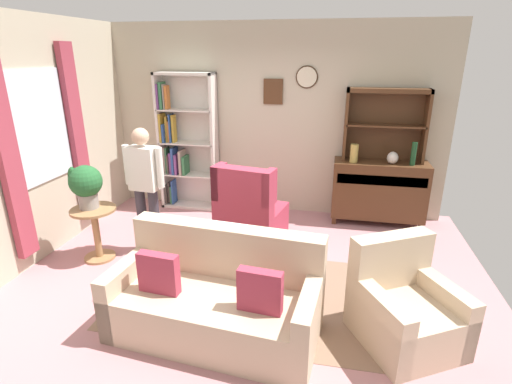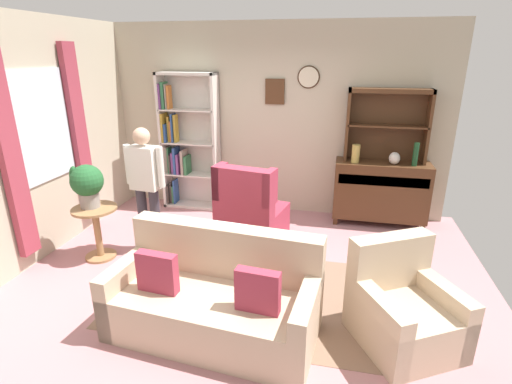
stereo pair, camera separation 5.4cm
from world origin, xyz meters
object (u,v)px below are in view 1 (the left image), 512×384
object	(u,v)px
wingback_chair	(249,213)
book_stack	(248,244)
vase_round	(393,158)
bookshelf	(183,144)
armchair_floral	(404,310)
person_reading	(145,182)
plant_stand	(96,228)
couch_floral	(217,299)
potted_plant_large	(85,184)
sideboard	(379,190)
bottle_wine	(414,154)
vase_tall	(354,153)
sideboard_hutch	(386,115)
coffee_table	(243,257)

from	to	relation	value
wingback_chair	book_stack	size ratio (longest dim) A/B	4.79
vase_round	book_stack	size ratio (longest dim) A/B	0.77
bookshelf	armchair_floral	distance (m)	4.04
person_reading	plant_stand	bearing A→B (deg)	-148.88
person_reading	couch_floral	bearing A→B (deg)	-45.52
couch_floral	potted_plant_large	xyz separation A→B (m)	(-1.85, 0.98, 0.64)
sideboard	armchair_floral	bearing A→B (deg)	-89.82
armchair_floral	wingback_chair	xyz separation A→B (m)	(-1.71, 1.62, 0.09)
bottle_wine	sideboard	bearing A→B (deg)	167.11
vase_tall	book_stack	xyz separation A→B (m)	(-1.11, -1.88, -0.58)
bookshelf	potted_plant_large	size ratio (longest dim) A/B	4.09
vase_tall	person_reading	size ratio (longest dim) A/B	0.16
sideboard_hutch	vase_tall	xyz separation A→B (m)	(-0.39, -0.19, -0.51)
plant_stand	potted_plant_large	distance (m)	0.55
vase_tall	wingback_chair	bearing A→B (deg)	-147.26
vase_round	person_reading	size ratio (longest dim) A/B	0.11
vase_tall	vase_round	bearing A→B (deg)	1.49
sideboard	sideboard_hutch	size ratio (longest dim) A/B	1.18
couch_floral	armchair_floral	xyz separation A→B (m)	(1.61, 0.20, -0.02)
couch_floral	coffee_table	xyz separation A→B (m)	(0.07, 0.71, 0.04)
sideboard_hutch	person_reading	size ratio (longest dim) A/B	0.71
couch_floral	potted_plant_large	distance (m)	2.19
wingback_chair	book_stack	xyz separation A→B (m)	(0.21, -1.03, 0.09)
sideboard_hutch	couch_floral	xyz separation A→B (m)	(-1.60, -2.86, -1.25)
sideboard_hutch	book_stack	bearing A→B (deg)	-125.94
plant_stand	potted_plant_large	xyz separation A→B (m)	(-0.06, 0.01, 0.55)
sideboard	bottle_wine	distance (m)	0.70
couch_floral	book_stack	world-z (taller)	couch_floral
wingback_chair	person_reading	world-z (taller)	person_reading
book_stack	sideboard	bearing A→B (deg)	52.57
couch_floral	plant_stand	size ratio (longest dim) A/B	2.89
bottle_wine	couch_floral	bearing A→B (deg)	-126.85
vase_tall	bottle_wine	distance (m)	0.78
person_reading	coffee_table	world-z (taller)	person_reading
vase_tall	armchair_floral	world-z (taller)	vase_tall
sideboard_hutch	couch_floral	world-z (taller)	sideboard_hutch
sideboard	vase_tall	xyz separation A→B (m)	(-0.39, -0.08, 0.54)
wingback_chair	book_stack	distance (m)	1.05
wingback_chair	vase_round	bearing A→B (deg)	25.08
plant_stand	bottle_wine	bearing A→B (deg)	24.10
coffee_table	book_stack	size ratio (longest dim) A/B	3.65
bottle_wine	coffee_table	bearing A→B (deg)	-134.55
bookshelf	book_stack	size ratio (longest dim) A/B	9.57
bookshelf	book_stack	distance (m)	2.58
bookshelf	sideboard_hutch	bearing A→B (deg)	0.45
sideboard	coffee_table	distance (m)	2.55
vase_tall	potted_plant_large	xyz separation A→B (m)	(-3.06, -1.68, -0.10)
vase_tall	plant_stand	xyz separation A→B (m)	(-3.00, -1.70, -0.65)
vase_round	armchair_floral	distance (m)	2.58
bookshelf	vase_round	size ratio (longest dim) A/B	12.35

